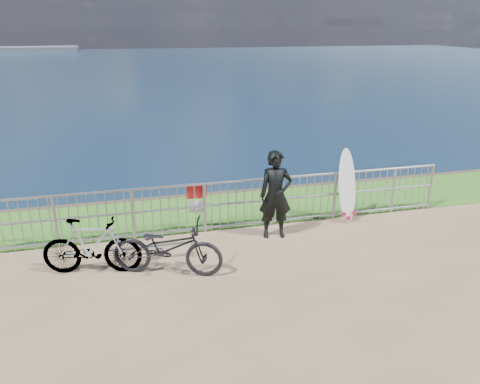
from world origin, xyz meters
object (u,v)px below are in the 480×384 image
object	(u,v)px
surfer	(276,195)
bicycle_near	(168,248)
bicycle_far	(92,246)
surfboard	(347,188)

from	to	relation	value
surfer	bicycle_near	size ratio (longest dim) A/B	0.94
bicycle_near	bicycle_far	xyz separation A→B (m)	(-1.31, 0.37, 0.01)
surfboard	bicycle_near	distance (m)	4.41
surfer	bicycle_near	distance (m)	2.59
bicycle_near	bicycle_far	distance (m)	1.36
surfboard	bicycle_far	xyz separation A→B (m)	(-5.48, -1.07, -0.24)
bicycle_near	bicycle_far	world-z (taller)	bicycle_far
surfer	bicycle_far	bearing A→B (deg)	-161.25
surfboard	bicycle_far	world-z (taller)	surfboard
surfer	bicycle_near	xyz separation A→B (m)	(-2.34, -1.03, -0.41)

